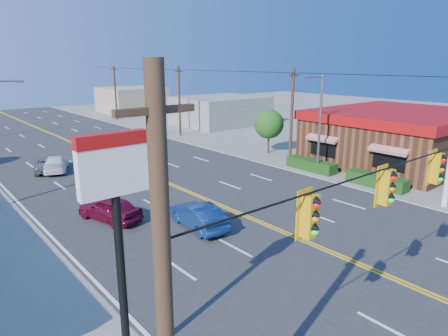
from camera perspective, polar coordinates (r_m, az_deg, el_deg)
ground at (r=18.41m, az=27.46°, el=-15.92°), size 160.00×160.00×0.00m
road at (r=30.92m, az=-8.60°, el=-1.95°), size 20.00×120.00×0.06m
signal_span at (r=16.49m, az=29.32°, el=-1.21°), size 24.32×0.34×9.00m
kfc at (r=39.70m, az=23.51°, el=4.21°), size 16.30×12.40×4.70m
pizza_hut_sign at (r=10.98m, az=-15.12°, el=-5.56°), size 1.90×0.30×6.85m
streetlight_se at (r=32.72m, az=13.37°, el=6.79°), size 2.55×0.25×8.00m
streetlight_ne at (r=50.80m, az=-9.00°, el=9.78°), size 2.55×0.25×8.00m
utility_pole_near at (r=36.33m, az=9.64°, el=7.26°), size 0.28×0.28×8.40m
utility_pole_mid at (r=49.88m, az=-6.39°, el=9.42°), size 0.28×0.28×8.40m
utility_pole_far at (r=65.61m, az=-15.25°, el=10.30°), size 0.28×0.28×8.40m
tree_kfc_rear at (r=40.13m, az=6.45°, el=6.26°), size 2.94×2.94×4.41m
bld_east_mid at (r=59.11m, az=-0.49°, el=8.21°), size 12.00×10.00×4.00m
bld_east_far at (r=75.90m, az=-13.02°, el=9.48°), size 10.00×10.00×4.40m
car_magenta at (r=23.99m, az=-16.01°, el=-5.71°), size 2.77×4.45×1.41m
car_blue at (r=22.12m, az=-3.74°, el=-6.92°), size 1.90×4.39×1.41m
car_white at (r=36.16m, az=-22.89°, el=0.51°), size 3.39×4.84×1.30m
car_silver at (r=36.48m, az=-23.88°, el=0.43°), size 3.17×4.64×1.18m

